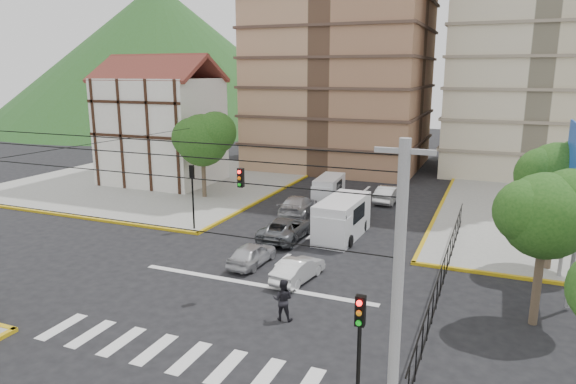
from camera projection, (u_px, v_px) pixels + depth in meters
The scene contains 23 objects.
ground at pixel (243, 293), 25.20m from camera, with size 160.00×160.00×0.00m, color black.
sidewalk_nw at pixel (156, 181), 50.61m from camera, with size 26.00×26.00×0.15m, color gray.
crosswalk_stripes at pixel (172, 354), 19.80m from camera, with size 12.00×2.40×0.01m, color silver.
stop_line at pixel (254, 284), 26.28m from camera, with size 13.00×0.40×0.01m, color silver.
tudor_building at pixel (162, 129), 49.05m from camera, with size 10.80×8.05×12.23m.
distant_hill at pixel (160, 55), 105.41m from camera, with size 70.00×70.00×28.00m, color #28501A.
park_fence at pixel (443, 287), 25.89m from camera, with size 0.10×22.50×1.66m, color black, non-canonical shape.
tree_park_a at pixel (548, 212), 20.99m from camera, with size 4.41×3.60×6.83m.
tree_park_c at pixel (560, 175), 26.84m from camera, with size 4.65×3.80×7.25m.
tree_tudor at pixel (203, 138), 42.83m from camera, with size 5.39×4.40×7.43m.
traffic_light_se at pixel (359, 343), 14.57m from camera, with size 0.28×0.22×4.40m.
traffic_light_nw at pixel (192, 186), 34.40m from camera, with size 0.28×0.22×4.40m.
traffic_light_hanging at pixel (219, 184), 22.01m from camera, with size 18.00×9.12×0.92m.
utility_pole_se at pixel (396, 315), 12.66m from camera, with size 1.40×0.28×9.00m.
van_right_lane at pixel (341, 220), 33.24m from camera, with size 2.44×5.79×2.57m.
van_left_lane at pixel (328, 189), 42.96m from camera, with size 2.04×4.60×2.02m.
car_silver_front_left at pixel (252, 254), 28.77m from camera, with size 1.51×3.76×1.28m, color #B9BABE.
car_white_front_right at pixel (298, 269), 26.61m from camera, with size 1.31×3.74×1.23m, color white.
car_grey_mid_left at pixel (286, 228), 33.21m from camera, with size 2.37×5.15×1.43m, color #595C61.
car_silver_rear_left at pixel (298, 205), 38.79m from camera, with size 2.08×5.12×1.49m, color #A5A5A9.
car_darkgrey_mid_right at pixel (353, 205), 39.10m from camera, with size 1.59×3.96×1.35m, color black.
car_white_rear_right at pixel (389, 194), 42.58m from camera, with size 1.50×4.30×1.42m, color silver.
pedestrian_crosswalk at pixel (283, 300), 22.33m from camera, with size 0.91×0.71×1.86m, color black.
Camera 1 is at (10.97, -20.77, 10.63)m, focal length 32.00 mm.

